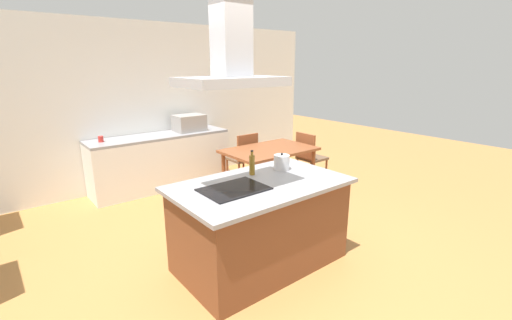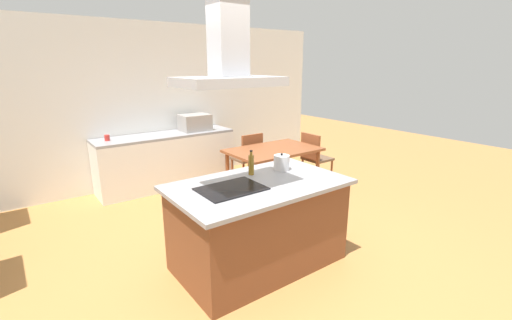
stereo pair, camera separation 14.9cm
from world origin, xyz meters
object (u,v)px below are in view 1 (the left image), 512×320
dining_table (269,154)px  chair_facing_back_wall (244,155)px  olive_oil_bottle (252,164)px  coffee_mug_red (101,139)px  chair_at_right_end (309,154)px  countertop_microwave (189,123)px  cooktop (234,189)px  tea_kettle (282,162)px  range_hood (232,56)px

dining_table → chair_facing_back_wall: 0.68m
olive_oil_bottle → chair_facing_back_wall: size_ratio=0.30×
coffee_mug_red → chair_at_right_end: 3.37m
countertop_microwave → dining_table: countertop_microwave is taller
countertop_microwave → cooktop: bearing=-110.5°
tea_kettle → chair_at_right_end: bearing=34.9°
coffee_mug_red → olive_oil_bottle: bearing=-73.3°
coffee_mug_red → chair_at_right_end: coffee_mug_red is taller
cooktop → range_hood: bearing=0.0°
coffee_mug_red → chair_at_right_end: bearing=-25.5°
tea_kettle → countertop_microwave: size_ratio=0.45×
cooktop → olive_oil_bottle: bearing=31.6°
tea_kettle → coffee_mug_red: bearing=113.2°
countertop_microwave → tea_kettle: bearing=-96.3°
cooktop → range_hood: size_ratio=0.67×
tea_kettle → chair_facing_back_wall: bearing=64.5°
dining_table → coffee_mug_red: bearing=145.5°
chair_at_right_end → range_hood: 3.41m
tea_kettle → coffee_mug_red: (-1.17, 2.72, -0.04)m
coffee_mug_red → countertop_microwave: bearing=-1.5°
dining_table → chair_facing_back_wall: size_ratio=1.57×
cooktop → countertop_microwave: countertop_microwave is taller
countertop_microwave → chair_facing_back_wall: bearing=-49.3°
cooktop → range_hood: (0.00, 0.00, 1.20)m
coffee_mug_red → range_hood: (0.39, -2.92, 1.16)m
countertop_microwave → dining_table: 1.58m
chair_facing_back_wall → countertop_microwave: bearing=130.7°
cooktop → dining_table: 2.27m
cooktop → countertop_microwave: 3.08m
cooktop → tea_kettle: tea_kettle is taller
countertop_microwave → dining_table: size_ratio=0.36×
olive_oil_bottle → chair_at_right_end: size_ratio=0.30×
countertop_microwave → range_hood: bearing=-110.5°
chair_facing_back_wall → olive_oil_bottle: bearing=-124.5°
coffee_mug_red → dining_table: 2.56m
countertop_microwave → range_hood: (-1.08, -2.88, 1.06)m
tea_kettle → chair_facing_back_wall: size_ratio=0.25×
tea_kettle → range_hood: range_hood is taller
countertop_microwave → chair_facing_back_wall: (0.63, -0.74, -0.53)m
cooktop → dining_table: (1.71, 1.48, -0.24)m
tea_kettle → chair_at_right_end: (1.84, 1.28, -0.48)m
countertop_microwave → chair_at_right_end: size_ratio=0.56×
countertop_microwave → coffee_mug_red: size_ratio=5.56×
olive_oil_bottle → chair_facing_back_wall: (1.30, 1.89, -0.50)m
olive_oil_bottle → chair_at_right_end: bearing=29.0°
cooktop → chair_at_right_end: size_ratio=0.67×
olive_oil_bottle → range_hood: (-0.41, -0.25, 1.09)m
olive_oil_bottle → range_hood: range_hood is taller
cooktop → chair_facing_back_wall: size_ratio=0.67×
cooktop → chair_at_right_end: bearing=29.4°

